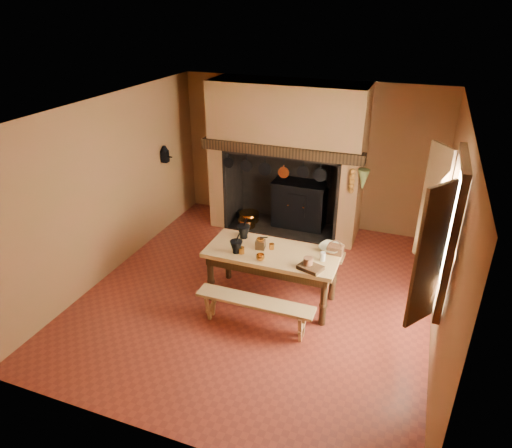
{
  "coord_description": "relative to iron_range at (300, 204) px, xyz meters",
  "views": [
    {
      "loc": [
        1.99,
        -5.46,
        4.06
      ],
      "look_at": [
        -0.15,
        0.3,
        1.02
      ],
      "focal_mm": 32.0,
      "sensor_mm": 36.0,
      "label": 1
    }
  ],
  "objects": [
    {
      "name": "floor",
      "position": [
        0.04,
        -2.45,
        -0.48
      ],
      "size": [
        5.5,
        5.5,
        0.0
      ],
      "primitive_type": "plane",
      "color": "maroon",
      "rests_on": "ground"
    },
    {
      "name": "ceiling",
      "position": [
        0.04,
        -2.45,
        2.32
      ],
      "size": [
        5.5,
        5.5,
        0.0
      ],
      "primitive_type": "plane",
      "rotation": [
        3.14,
        0.0,
        0.0
      ],
      "color": "silver",
      "rests_on": "back_wall"
    },
    {
      "name": "back_wall",
      "position": [
        0.04,
        0.3,
        0.92
      ],
      "size": [
        5.0,
        0.02,
        2.8
      ],
      "primitive_type": "cube",
      "color": "brown",
      "rests_on": "floor"
    },
    {
      "name": "wall_left",
      "position": [
        -2.46,
        -2.45,
        0.92
      ],
      "size": [
        0.02,
        5.5,
        2.8
      ],
      "primitive_type": "cube",
      "color": "brown",
      "rests_on": "floor"
    },
    {
      "name": "wall_right",
      "position": [
        2.54,
        -2.45,
        0.92
      ],
      "size": [
        0.02,
        5.5,
        2.8
      ],
      "primitive_type": "cube",
      "color": "brown",
      "rests_on": "floor"
    },
    {
      "name": "wall_front",
      "position": [
        0.04,
        -5.2,
        0.92
      ],
      "size": [
        5.0,
        0.02,
        2.8
      ],
      "primitive_type": "cube",
      "color": "brown",
      "rests_on": "floor"
    },
    {
      "name": "chimney_breast",
      "position": [
        -0.26,
        -0.14,
        1.33
      ],
      "size": [
        2.95,
        0.96,
        2.8
      ],
      "color": "brown",
      "rests_on": "floor"
    },
    {
      "name": "iron_range",
      "position": [
        0.0,
        0.0,
        0.0
      ],
      "size": [
        1.12,
        0.55,
        1.6
      ],
      "color": "black",
      "rests_on": "floor"
    },
    {
      "name": "hearth_pans",
      "position": [
        -1.01,
        -0.23,
        -0.39
      ],
      "size": [
        0.51,
        0.62,
        0.2
      ],
      "color": "#B9782A",
      "rests_on": "floor"
    },
    {
      "name": "hanging_pans",
      "position": [
        -0.3,
        -0.64,
        0.88
      ],
      "size": [
        1.92,
        0.29,
        0.27
      ],
      "color": "black",
      "rests_on": "chimney_breast"
    },
    {
      "name": "onion_string",
      "position": [
        1.04,
        -0.66,
        0.85
      ],
      "size": [
        0.12,
        0.1,
        0.46
      ],
      "primitive_type": null,
      "color": "#9B611C",
      "rests_on": "chimney_breast"
    },
    {
      "name": "herb_bunch",
      "position": [
        1.22,
        -0.66,
        0.9
      ],
      "size": [
        0.2,
        0.2,
        0.35
      ],
      "primitive_type": "cone",
      "rotation": [
        3.14,
        0.0,
        0.0
      ],
      "color": "#5D6831",
      "rests_on": "chimney_breast"
    },
    {
      "name": "window",
      "position": [
        2.39,
        -2.85,
        1.22
      ],
      "size": [
        0.39,
        1.75,
        1.76
      ],
      "color": "white",
      "rests_on": "wall_right"
    },
    {
      "name": "wall_coffee_mill",
      "position": [
        -2.38,
        -0.9,
        1.03
      ],
      "size": [
        0.23,
        0.16,
        0.31
      ],
      "color": "black",
      "rests_on": "wall_left"
    },
    {
      "name": "work_table",
      "position": [
        0.28,
        -2.52,
        0.21
      ],
      "size": [
        1.9,
        0.84,
        0.82
      ],
      "color": "tan",
      "rests_on": "floor"
    },
    {
      "name": "bench_front",
      "position": [
        0.28,
        -3.23,
        -0.14
      ],
      "size": [
        1.63,
        0.28,
        0.46
      ],
      "color": "tan",
      "rests_on": "floor"
    },
    {
      "name": "bench_back",
      "position": [
        0.28,
        -1.79,
        -0.1
      ],
      "size": [
        1.83,
        0.32,
        0.51
      ],
      "color": "tan",
      "rests_on": "floor"
    },
    {
      "name": "mortar_large",
      "position": [
        -0.26,
        -2.27,
        0.45
      ],
      "size": [
        0.2,
        0.2,
        0.34
      ],
      "rotation": [
        0.0,
        0.0,
        0.12
      ],
      "color": "black",
      "rests_on": "work_table"
    },
    {
      "name": "mortar_small",
      "position": [
        -0.19,
        -2.73,
        0.44
      ],
      "size": [
        0.18,
        0.18,
        0.31
      ],
      "rotation": [
        0.0,
        0.0,
        0.26
      ],
      "color": "black",
      "rests_on": "work_table"
    },
    {
      "name": "coffee_grinder",
      "position": [
        0.08,
        -2.5,
        0.42
      ],
      "size": [
        0.19,
        0.15,
        0.2
      ],
      "rotation": [
        0.0,
        0.0,
        0.14
      ],
      "color": "#372211",
      "rests_on": "work_table"
    },
    {
      "name": "brass_mug_a",
      "position": [
        -0.12,
        -2.72,
        0.39
      ],
      "size": [
        0.09,
        0.09,
        0.1
      ],
      "primitive_type": "cylinder",
      "rotation": [
        0.0,
        0.0,
        -0.1
      ],
      "color": "#B9782A",
      "rests_on": "work_table"
    },
    {
      "name": "brass_mug_b",
      "position": [
        0.24,
        -2.46,
        0.38
      ],
      "size": [
        0.08,
        0.08,
        0.08
      ],
      "primitive_type": "cylinder",
      "rotation": [
        0.0,
        0.0,
        0.0
      ],
      "color": "#B9782A",
      "rests_on": "work_table"
    },
    {
      "name": "mixing_bowl",
      "position": [
        1.05,
        -2.21,
        0.38
      ],
      "size": [
        0.4,
        0.4,
        0.08
      ],
      "primitive_type": "imported",
      "rotation": [
        0.0,
        0.0,
        -0.24
      ],
      "color": "#B4B18A",
      "rests_on": "work_table"
    },
    {
      "name": "stoneware_crock",
      "position": [
        0.86,
        -2.78,
        0.42
      ],
      "size": [
        0.13,
        0.13,
        0.15
      ],
      "primitive_type": "cylinder",
      "rotation": [
        0.0,
        0.0,
        -0.06
      ],
      "color": "brown",
      "rests_on": "work_table"
    },
    {
      "name": "glass_jar",
      "position": [
        1.01,
        -2.52,
        0.4
      ],
      "size": [
        0.08,
        0.08,
        0.13
      ],
      "primitive_type": "cylinder",
      "rotation": [
        0.0,
        0.0,
        -0.16
      ],
      "color": "beige",
      "rests_on": "work_table"
    },
    {
      "name": "wicker_basket",
      "position": [
        1.13,
        -2.26,
        0.41
      ],
      "size": [
        0.23,
        0.17,
        0.21
      ],
      "rotation": [
        0.0,
        0.0,
        -0.06
      ],
      "color": "#542D19",
      "rests_on": "work_table"
    },
    {
      "name": "wooden_tray",
      "position": [
        0.9,
        -2.8,
        0.37
      ],
      "size": [
        0.37,
        0.31,
        0.05
      ],
      "primitive_type": "cube",
      "rotation": [
        0.0,
        0.0,
        -0.33
      ],
      "color": "#372211",
      "rests_on": "work_table"
    },
    {
      "name": "brass_cup",
      "position": [
        0.2,
        -2.81,
        0.39
      ],
      "size": [
        0.14,
        0.14,
        0.09
      ],
      "primitive_type": "imported",
      "rotation": [
        0.0,
        0.0,
        -0.2
      ],
      "color": "#B9782A",
      "rests_on": "work_table"
    }
  ]
}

